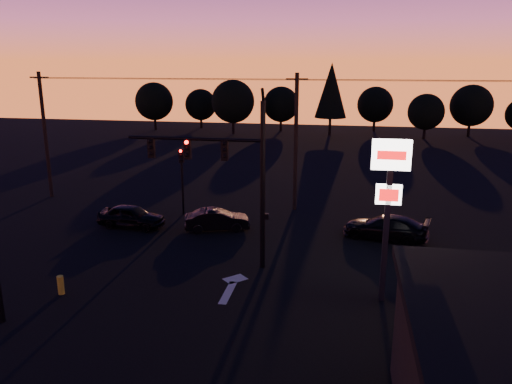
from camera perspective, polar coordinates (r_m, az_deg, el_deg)
ground at (r=21.35m, az=-5.18°, el=-12.43°), size 120.00×120.00×0.00m
lane_arrow at (r=22.68m, az=-2.80°, el=-10.66°), size 1.20×3.10×0.01m
traffic_signal_mast at (r=23.38m, az=-3.10°, el=2.90°), size 6.79×0.52×8.58m
secondary_signal at (r=32.20m, az=-8.47°, el=2.30°), size 0.30×0.31×4.35m
pylon_sign at (r=20.41m, az=14.97°, el=0.58°), size 1.50×0.28×6.80m
utility_pole_0 at (r=38.96m, az=-22.95°, el=6.05°), size 1.40×0.26×9.00m
utility_pole_1 at (r=32.83m, az=4.56°, el=5.73°), size 1.40×0.26×9.00m
power_wires at (r=32.44m, az=4.71°, el=12.68°), size 36.00×1.22×0.07m
bollard at (r=23.34m, az=-21.42°, el=-9.87°), size 0.28×0.28×0.83m
tree_0 at (r=73.71m, az=-11.57°, el=10.11°), size 5.36×5.36×6.74m
tree_1 at (r=74.62m, az=-6.33°, el=9.89°), size 4.54×4.54×5.71m
tree_2 at (r=68.20m, az=-2.65°, el=10.30°), size 5.77×5.78×7.26m
tree_3 at (r=71.11m, az=2.88°, el=9.97°), size 4.95×4.95×6.22m
tree_4 at (r=67.40m, az=8.59°, el=11.42°), size 4.18×4.18×9.50m
tree_5 at (r=72.60m, az=13.47°, el=9.69°), size 4.95×4.95×6.22m
tree_6 at (r=67.27m, az=18.86°, el=8.66°), size 4.54×4.54×5.71m
tree_7 at (r=71.25m, az=23.39°, el=9.06°), size 5.36×5.36×6.74m
car_left at (r=30.91m, az=-14.06°, el=-2.70°), size 4.13×1.91×1.37m
car_mid at (r=29.60m, az=-4.47°, el=-3.18°), size 4.04×2.41×1.26m
car_right at (r=28.97m, az=14.58°, el=-3.92°), size 5.02×2.97×1.36m
suv_parked at (r=19.19m, az=24.67°, el=-14.61°), size 4.47×6.04×1.53m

